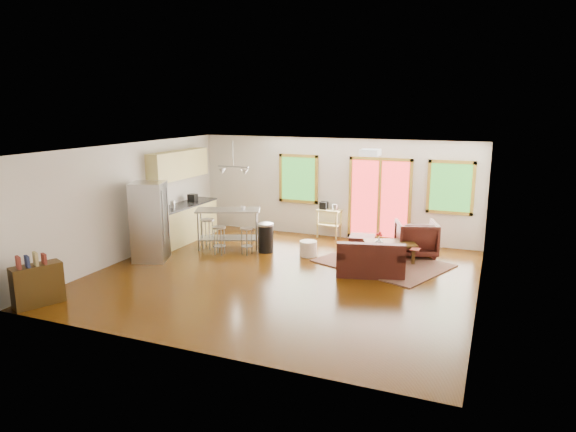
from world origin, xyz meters
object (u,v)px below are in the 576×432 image
at_px(coffee_table, 390,245).
at_px(armchair, 416,237).
at_px(rug, 383,263).
at_px(ottoman, 362,243).
at_px(island, 228,221).
at_px(loveseat, 370,261).
at_px(refrigerator, 150,222).
at_px(kitchen_cart, 329,213).

bearing_deg(coffee_table, armchair, 55.46).
bearing_deg(coffee_table, rug, -114.41).
relative_size(ottoman, island, 0.35).
height_order(loveseat, island, island).
height_order(rug, coffee_table, coffee_table).
relative_size(rug, loveseat, 1.69).
bearing_deg(armchair, coffee_table, 36.25).
bearing_deg(coffee_table, ottoman, 144.10).
distance_m(coffee_table, armchair, 0.83).
bearing_deg(island, coffee_table, 5.79).
bearing_deg(loveseat, armchair, 55.08).
bearing_deg(refrigerator, rug, -1.94).
bearing_deg(refrigerator, loveseat, -10.81).
xyz_separation_m(rug, armchair, (0.57, 0.90, 0.44)).
distance_m(rug, coffee_table, 0.44).
bearing_deg(refrigerator, armchair, 4.39).
bearing_deg(armchair, rug, 38.56).
relative_size(rug, kitchen_cart, 2.71).
relative_size(rug, coffee_table, 2.00).
bearing_deg(ottoman, kitchen_cart, 140.29).
height_order(rug, kitchen_cart, kitchen_cart).
distance_m(rug, island, 3.82).
distance_m(ottoman, island, 3.27).
xyz_separation_m(coffee_table, island, (-3.86, -0.39, 0.28)).
height_order(coffee_table, armchair, armchair).
xyz_separation_m(armchair, refrigerator, (-5.46, -2.59, 0.43)).
xyz_separation_m(island, kitchen_cart, (1.94, 1.91, -0.02)).
distance_m(ottoman, refrigerator, 4.94).
relative_size(armchair, ottoman, 1.56).
relative_size(loveseat, kitchen_cart, 1.60).
height_order(refrigerator, island, refrigerator).
height_order(rug, island, island).
height_order(coffee_table, island, island).
relative_size(rug, armchair, 2.82).
height_order(refrigerator, kitchen_cart, refrigerator).
bearing_deg(refrigerator, coffee_table, -0.04).
relative_size(rug, refrigerator, 1.45).
bearing_deg(loveseat, coffee_table, 65.66).
bearing_deg(island, ottoman, 17.02).
bearing_deg(refrigerator, island, 32.41).
xyz_separation_m(rug, island, (-3.76, -0.17, 0.65)).
xyz_separation_m(ottoman, refrigerator, (-4.22, -2.47, 0.69)).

